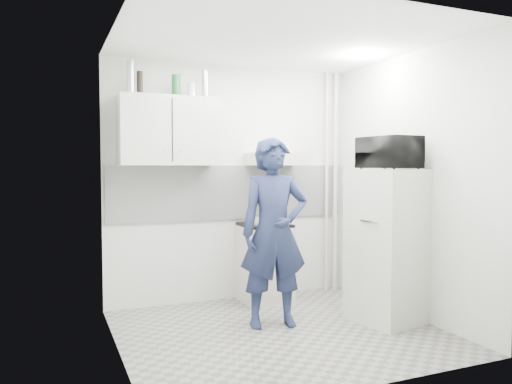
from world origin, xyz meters
name	(u,v)px	position (x,y,z in m)	size (l,w,h in m)	color
floor	(280,332)	(0.00, 0.00, 0.00)	(2.80, 2.80, 0.00)	gray
ceiling	(280,39)	(0.00, 0.00, 2.60)	(2.80, 2.80, 0.00)	white
wall_back	(232,183)	(0.00, 1.25, 1.30)	(2.80, 2.80, 0.00)	silver
wall_left	(118,191)	(-1.40, 0.00, 1.30)	(2.60, 2.60, 0.00)	silver
wall_right	(407,185)	(1.40, 0.00, 1.30)	(2.60, 2.60, 0.00)	silver
person	(274,232)	(0.03, 0.19, 0.88)	(0.64, 0.42, 1.75)	#1C2544
stove	(265,264)	(0.29, 1.00, 0.42)	(0.52, 0.52, 0.83)	beige
fridge	(388,245)	(1.10, -0.11, 0.73)	(0.61, 0.61, 1.46)	beige
stove_top	(265,225)	(0.29, 1.00, 0.85)	(0.50, 0.50, 0.03)	black
saucepan	(260,220)	(0.21, 0.94, 0.90)	(0.16, 0.16, 0.09)	silver
microwave	(389,153)	(1.10, -0.11, 1.62)	(0.38, 0.56, 0.31)	black
bottle_a	(131,77)	(-1.12, 1.07, 2.37)	(0.08, 0.08, 0.34)	silver
bottle_b	(140,83)	(-1.03, 1.07, 2.32)	(0.06, 0.06, 0.23)	black
canister_a	(176,86)	(-0.67, 1.07, 2.31)	(0.09, 0.09, 0.22)	#144C1E
canister_b	(192,90)	(-0.50, 1.07, 2.28)	(0.08, 0.08, 0.15)	#B2B7BC
bottle_e	(205,85)	(-0.36, 1.07, 2.34)	(0.07, 0.07, 0.28)	silver
upper_cabinet	(168,131)	(-0.75, 1.07, 1.85)	(1.00, 0.35, 0.70)	beige
range_hood	(278,159)	(0.45, 1.00, 1.57)	(0.60, 0.50, 0.14)	beige
backsplash	(232,192)	(0.00, 1.24, 1.20)	(2.74, 0.03, 0.60)	white
pipe_a	(335,182)	(1.30, 1.17, 1.30)	(0.05, 0.05, 2.60)	beige
pipe_b	(327,182)	(1.18, 1.17, 1.30)	(0.04, 0.04, 2.60)	beige
ceiling_spot_fixture	(363,57)	(1.00, 0.20, 2.57)	(0.10, 0.10, 0.02)	white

